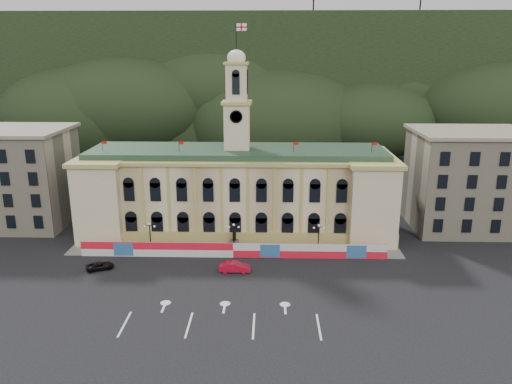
{
  "coord_description": "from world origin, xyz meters",
  "views": [
    {
      "loc": [
        5.74,
        -60.39,
        32.6
      ],
      "look_at": [
        3.64,
        18.0,
        10.31
      ],
      "focal_mm": 35.0,
      "sensor_mm": 36.0,
      "label": 1
    }
  ],
  "objects_px": {
    "statue": "(234,244)",
    "red_sedan": "(235,267)",
    "lamp_center": "(234,235)",
    "black_suv": "(100,266)"
  },
  "relations": [
    {
      "from": "lamp_center",
      "to": "black_suv",
      "type": "xyz_separation_m",
      "value": [
        -20.24,
        -7.2,
        -2.49
      ]
    },
    {
      "from": "lamp_center",
      "to": "red_sedan",
      "type": "xyz_separation_m",
      "value": [
        0.62,
        -7.47,
        -2.29
      ]
    },
    {
      "from": "red_sedan",
      "to": "black_suv",
      "type": "distance_m",
      "value": 20.86
    },
    {
      "from": "red_sedan",
      "to": "black_suv",
      "type": "height_order",
      "value": "red_sedan"
    },
    {
      "from": "lamp_center",
      "to": "red_sedan",
      "type": "distance_m",
      "value": 7.84
    },
    {
      "from": "lamp_center",
      "to": "red_sedan",
      "type": "height_order",
      "value": "lamp_center"
    },
    {
      "from": "statue",
      "to": "black_suv",
      "type": "height_order",
      "value": "statue"
    },
    {
      "from": "statue",
      "to": "red_sedan",
      "type": "bearing_deg",
      "value": -85.84
    },
    {
      "from": "lamp_center",
      "to": "black_suv",
      "type": "bearing_deg",
      "value": -160.42
    },
    {
      "from": "red_sedan",
      "to": "black_suv",
      "type": "xyz_separation_m",
      "value": [
        -20.85,
        0.28,
        -0.2
      ]
    }
  ]
}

